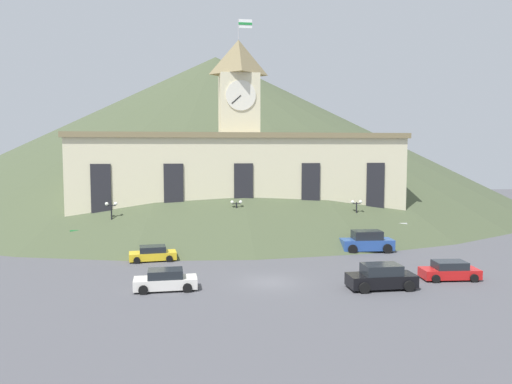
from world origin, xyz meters
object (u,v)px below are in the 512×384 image
street_lamp_center (111,214)px  car_white_taxi (165,280)px  street_lamp_right (236,212)px  car_yellow_coupe (153,254)px  car_black_suv (381,277)px  car_red_sedan (450,271)px  pedestrian (180,243)px  car_blue_van (367,242)px  street_lamp_left (356,211)px

street_lamp_center → car_white_taxi: (6.07, -16.76, -2.76)m
street_lamp_right → car_yellow_coupe: 11.25m
car_white_taxi → car_black_suv: bearing=171.2°
street_lamp_center → car_red_sedan: bearing=-31.3°
car_yellow_coupe → pedestrian: size_ratio=2.54×
street_lamp_center → car_black_suv: size_ratio=0.96×
car_black_suv → pedestrian: 21.06m
pedestrian → car_blue_van: bearing=-145.2°
street_lamp_center → car_black_suv: (21.63, -18.63, -2.62)m
street_lamp_left → car_black_suv: (-4.66, -18.63, -2.50)m
car_blue_van → street_lamp_right: bearing=-22.3°
car_red_sedan → car_black_suv: car_black_suv is taller
car_yellow_coupe → car_white_taxi: bearing=-87.0°
pedestrian → street_lamp_left: bearing=-127.7°
car_red_sedan → car_white_taxi: (-21.83, 0.18, 0.02)m
car_yellow_coupe → car_red_sedan: bearing=-29.0°
street_lamp_left → car_white_taxi: bearing=-140.3°
car_red_sedan → street_lamp_right: bearing=-44.1°
car_red_sedan → car_white_taxi: bearing=4.0°
car_black_suv → car_white_taxi: 15.67m
street_lamp_left → car_white_taxi: (-20.22, -16.76, -2.64)m
car_black_suv → car_white_taxi: (-15.56, 1.87, -0.14)m
car_blue_van → car_yellow_coupe: 20.83m
pedestrian → car_black_suv: bearing=176.0°
car_black_suv → pedestrian: bearing=-46.2°
street_lamp_right → car_blue_van: size_ratio=0.91×
street_lamp_right → street_lamp_left: 13.34m
street_lamp_right → car_blue_van: 13.91m
car_white_taxi → pedestrian: pedestrian is taller
street_lamp_right → car_red_sedan: 22.77m
street_lamp_left → car_yellow_coupe: size_ratio=1.04×
car_blue_van → car_yellow_coupe: size_ratio=1.19×
car_blue_van → pedestrian: (-18.35, 2.32, -0.03)m
street_lamp_right → car_red_sedan: bearing=-48.6°
street_lamp_left → street_lamp_right: bearing=180.0°
car_red_sedan → car_yellow_coupe: car_red_sedan is taller
street_lamp_right → car_blue_van: bearing=-25.1°
car_red_sedan → pedestrian: pedestrian is taller
car_blue_van → car_white_taxi: (-19.28, -10.96, -0.27)m
street_lamp_center → street_lamp_left: street_lamp_center is taller
street_lamp_left → car_white_taxi: 26.39m
car_black_suv → street_lamp_right: bearing=-65.2°
street_lamp_left → pedestrian: street_lamp_left is taller
street_lamp_right → car_white_taxi: (-6.88, -16.76, -2.75)m
car_red_sedan → car_blue_van: 11.44m
street_lamp_right → street_lamp_left: (13.34, 0.00, -0.11)m
car_red_sedan → car_blue_van: (-2.55, 11.14, 0.29)m
street_lamp_left → car_black_suv: bearing=-104.0°
car_blue_van → car_yellow_coupe: (-20.80, -1.14, -0.34)m
car_black_suv → street_lamp_center: bearing=-40.9°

